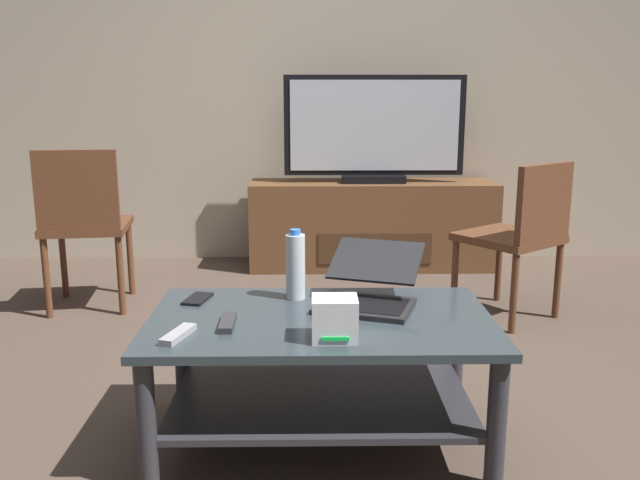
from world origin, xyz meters
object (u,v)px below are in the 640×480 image
Objects in this scene: side_chair at (84,219)px; tv_remote at (178,334)px; television at (374,131)px; router_box at (335,319)px; coffee_table at (321,356)px; water_bottle_near at (296,266)px; media_cabinet at (372,224)px; cell_phone at (198,299)px; dining_chair at (521,231)px; laptop at (369,287)px; soundbar_remote at (227,323)px.

side_chair is 5.58× the size of tv_remote.
router_box is (-0.35, -2.54, -0.41)m from television.
coffee_table is 4.48× the size of water_bottle_near.
media_cabinet is 2.59m from router_box.
cell_phone is at bearing -110.94° from media_cabinet.
coffee_table is 0.34m from water_bottle_near.
side_chair reaches higher than coffee_table.
side_chair is at bearing 175.20° from dining_chair.
television is 7.45× the size of tv_remote.
television is 2.24m from laptop.
tv_remote is 1.00× the size of soundbar_remote.
side_chair is at bearing 133.43° from water_bottle_near.
router_box reaches higher than cell_phone.
tv_remote is at bearing -136.26° from dining_chair.
media_cabinet is 3.39× the size of laptop.
water_bottle_near reaches higher than router_box.
soundbar_remote is (-0.34, 0.12, -0.06)m from router_box.
coffee_table is at bearing -99.50° from television.
laptop is (-0.22, -2.21, 0.22)m from media_cabinet.
media_cabinet is 1.90m from side_chair.
television is 2.59m from router_box.
soundbar_remote is at bearing -135.62° from dining_chair.
router_box is 0.98× the size of cell_phone.
media_cabinet is at bearing 90.00° from television.
dining_chair is at bearing 61.54° from tv_remote.
media_cabinet is 11.81× the size of cell_phone.
coffee_table is at bearing -67.21° from water_bottle_near.
dining_chair is (1.06, 1.25, 0.16)m from coffee_table.
water_bottle_near reaches higher than cell_phone.
dining_chair reaches higher than coffee_table.
cell_phone is at bearing -111.13° from television.
television reaches higher than side_chair.
coffee_table is 0.30m from laptop.
water_bottle_near is (-0.48, -2.15, 0.28)m from media_cabinet.
tv_remote is (0.00, -0.37, 0.01)m from cell_phone.
dining_chair is 2.07m from tv_remote.
media_cabinet is 2.22m from water_bottle_near.
router_box is at bearing -125.10° from dining_chair.
television reaches higher than media_cabinet.
tv_remote is (-0.83, -2.54, 0.17)m from media_cabinet.
soundbar_remote is at bearing -105.81° from media_cabinet.
water_bottle_near reaches higher than media_cabinet.
soundbar_remote is at bearing -126.47° from water_bottle_near.
media_cabinet is at bearing 73.29° from soundbar_remote.
laptop reaches higher than tv_remote.
cell_phone is (-0.61, 0.04, -0.05)m from laptop.
tv_remote and soundbar_remote have the same top height.
laptop is at bearing -42.11° from side_chair.
tv_remote is at bearing -151.48° from laptop.
media_cabinet reaches higher than soundbar_remote.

